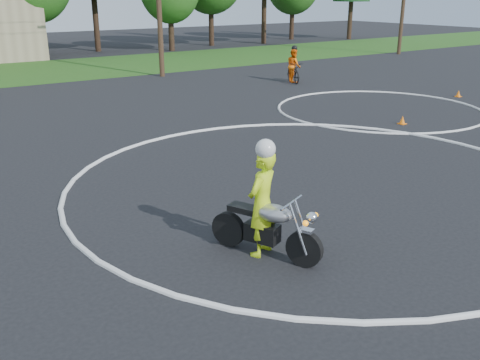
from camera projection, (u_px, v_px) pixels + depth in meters
ground at (415, 222)px, 10.87m from camera, size 120.00×120.00×0.00m
grass_strip at (41, 71)px, 31.76m from camera, size 120.00×10.00×0.02m
course_markings at (339, 154)px, 15.41m from camera, size 19.05×19.05×0.12m
primary_motorcycle at (267, 227)px, 9.31m from camera, size 1.07×2.04×1.14m
rider_primary_grp at (262, 200)px, 9.25m from camera, size 0.83×0.70×2.12m
rider_second_grp at (294, 69)px, 27.68m from camera, size 1.41×2.06×1.87m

